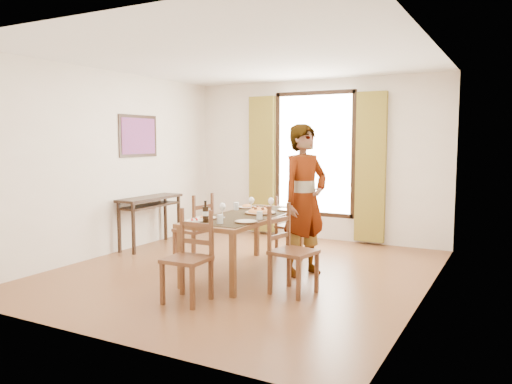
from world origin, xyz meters
The scene contains 22 objects.
ground centered at (0.00, 0.00, 0.00)m, with size 5.00×5.00×0.00m, color #513619.
room_shell centered at (0.00, 0.13, 1.54)m, with size 4.60×5.10×2.74m.
console_table centered at (-2.03, 0.60, 0.68)m, with size 0.38×1.20×0.80m.
dining_table centered at (0.09, -0.07, 0.69)m, with size 0.81×1.96×0.76m.
chair_west centered at (-0.81, 0.09, 0.45)m, with size 0.49×0.49×0.96m.
chair_north centered at (0.13, 1.19, 0.40)m, with size 0.41×0.41×0.87m.
chair_south centered at (0.09, -1.31, 0.45)m, with size 0.44×0.44×0.96m.
chair_east centered at (0.91, -0.54, 0.46)m, with size 0.50×0.50×0.98m.
man centered at (0.74, 0.25, 0.94)m, with size 0.69×0.81×1.89m, color #999AA1.
plate_sw centered at (-0.16, -0.61, 0.78)m, with size 0.27×0.27×0.05m, color silver, non-canonical shape.
plate_se centered at (0.38, -0.60, 0.78)m, with size 0.27×0.27×0.05m, color silver, non-canonical shape.
plate_nw centered at (-0.20, 0.46, 0.78)m, with size 0.27×0.27×0.05m, color silver, non-canonical shape.
plate_ne centered at (0.40, 0.51, 0.78)m, with size 0.27×0.27×0.05m, color silver, non-canonical shape.
pasta_platter centered at (0.21, 0.06, 0.81)m, with size 0.40×0.40×0.10m, color #B14016, non-canonical shape.
caprese_plate centered at (-0.18, -0.82, 0.78)m, with size 0.20×0.20×0.04m, color silver, non-canonical shape.
wine_glass_a centered at (-0.04, -0.43, 0.85)m, with size 0.08×0.08×0.18m, color white, non-canonical shape.
wine_glass_b centered at (0.23, 0.34, 0.85)m, with size 0.08×0.08×0.18m, color white, non-canonical shape.
wine_glass_c centered at (-0.03, 0.28, 0.85)m, with size 0.08×0.08×0.18m, color white, non-canonical shape.
tumbler_a centered at (0.42, -0.35, 0.81)m, with size 0.07×0.07×0.10m, color silver.
tumbler_b centered at (-0.25, 0.24, 0.81)m, with size 0.07×0.07×0.10m, color silver.
tumbler_c centered at (0.15, -0.79, 0.81)m, with size 0.07×0.07×0.10m, color silver.
wine_bottle centered at (-0.04, -0.80, 0.88)m, with size 0.07×0.07×0.25m, color black, non-canonical shape.
Camera 1 is at (3.12, -5.49, 1.69)m, focal length 35.00 mm.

